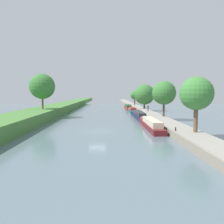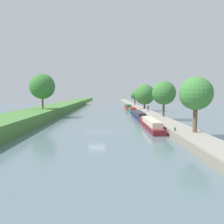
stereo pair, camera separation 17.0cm
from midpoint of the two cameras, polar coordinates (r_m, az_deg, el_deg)
ground_plane at (r=33.72m, az=-3.68°, el=-4.91°), size 160.00×160.00×0.00m
left_grassy_bank at (r=36.86m, az=-25.39°, el=-2.91°), size 7.33×260.00×2.07m
right_towpath at (r=35.08m, az=15.92°, el=-4.00°), size 3.59×260.00×0.85m
stone_quay at (r=34.58m, az=12.87°, el=-4.02°), size 0.25×260.00×0.90m
narrowboat_maroon at (r=37.16m, az=9.75°, el=-3.02°), size 1.82×14.41×2.09m
narrowboat_navy at (r=52.46m, az=6.77°, el=-0.71°), size 1.81×15.85×2.02m
narrowboat_teal at (r=66.54m, az=5.20°, el=0.46°), size 1.83×10.96×2.05m
narrowboat_red at (r=80.99m, az=4.12°, el=1.28°), size 1.85×14.98×2.06m
tree_rightbank_near at (r=29.58m, az=20.57°, el=4.33°), size 4.10×4.10×6.86m
tree_rightbank_midnear at (r=47.67m, az=13.07°, el=4.71°), size 4.88×4.88×7.28m
tree_rightbank_midfar at (r=70.94m, az=8.30°, el=4.42°), size 6.33×6.33×7.50m
tree_rightbank_far at (r=89.81m, az=5.88°, el=4.28°), size 3.54×3.54×5.72m
tree_leftbank_downstream at (r=52.89m, az=-17.12°, el=6.19°), size 5.64×5.64×7.88m
person_walking at (r=59.99m, az=9.19°, el=1.01°), size 0.34×0.34×1.66m
mooring_bollard_near at (r=30.15m, az=15.77°, el=-4.19°), size 0.16×0.16×0.45m
mooring_bollard_far at (r=87.88m, az=4.81°, el=1.86°), size 0.16×0.16×0.45m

